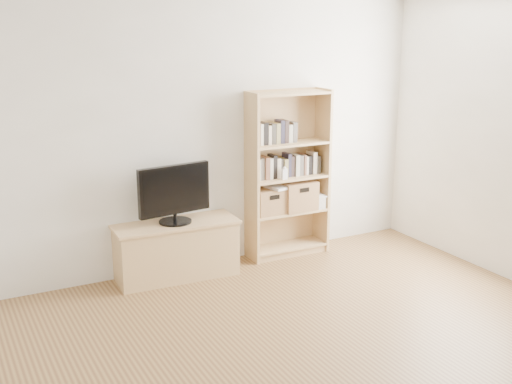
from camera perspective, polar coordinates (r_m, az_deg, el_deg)
floor at (r=4.64m, az=9.78°, el=-15.86°), size 4.50×5.00×0.01m
back_wall at (r=6.25m, az=-3.70°, el=5.12°), size 4.50×0.02×2.60m
tv_stand at (r=6.14m, az=-7.10°, el=-5.22°), size 1.15×0.47×0.52m
bookshelf at (r=6.54m, az=2.85°, el=1.57°), size 0.86×0.31×1.71m
television at (r=5.97m, az=-7.27°, el=-0.14°), size 0.71×0.15×0.56m
books_row_mid at (r=6.53m, az=2.78°, el=2.38°), size 0.82×0.18×0.22m
books_row_upper at (r=6.37m, az=1.33°, el=5.23°), size 0.39×0.15×0.20m
baby_monitor at (r=6.40m, az=2.54°, el=1.61°), size 0.06×0.04×0.11m
basket_left at (r=6.49m, az=1.10°, el=-0.79°), size 0.32×0.26×0.26m
basket_right at (r=6.64m, az=3.63°, el=-0.27°), size 0.37×0.30×0.30m
laptop at (r=6.52m, az=2.39°, el=0.57°), size 0.38×0.31×0.03m
magazine_stack at (r=6.76m, az=5.00°, el=-0.78°), size 0.23×0.30×0.13m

